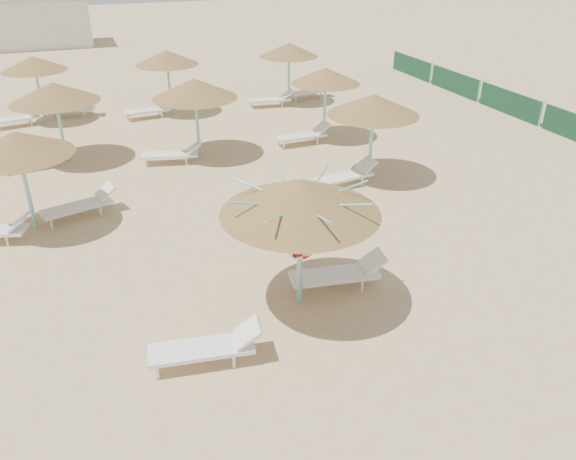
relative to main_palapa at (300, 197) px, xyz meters
name	(u,v)px	position (x,y,z in m)	size (l,w,h in m)	color
ground	(287,305)	(-0.27, 0.01, -2.50)	(120.00, 120.00, 0.00)	tan
main_palapa	(300,197)	(0.00, 0.00, 0.00)	(3.21, 3.21, 2.87)	#76C9CD
lounger_main_a	(209,346)	(-2.23, -1.17, -2.14)	(2.13, 0.90, 0.75)	white
lounger_main_b	(341,273)	(1.09, 0.25, -2.13)	(2.19, 0.93, 0.77)	white
palapa_field	(185,84)	(-0.17, 10.74, -0.18)	(15.14, 12.96, 2.72)	#76C9CD
service_hut	(28,22)	(-6.27, 35.01, -0.86)	(8.40, 4.40, 3.25)	silver
windbreak_fence	(510,103)	(13.73, 9.96, -2.00)	(0.08, 19.84, 1.10)	#1C5534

